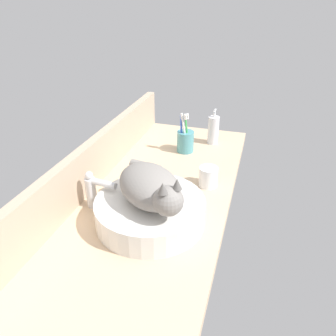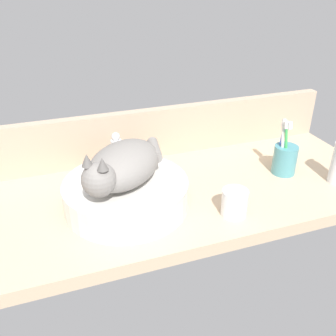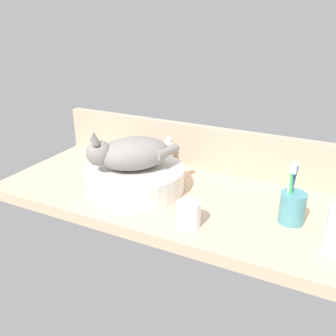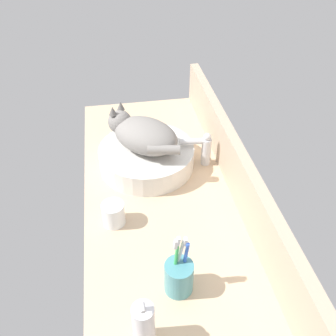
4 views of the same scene
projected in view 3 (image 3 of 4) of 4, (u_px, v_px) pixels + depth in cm
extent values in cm
cube|color=#D1B28E|center=(183.00, 200.00, 130.75)|extent=(132.63, 53.80, 4.00)
cube|color=tan|center=(210.00, 149.00, 147.13)|extent=(132.63, 3.60, 17.58)
cylinder|color=silver|center=(135.00, 178.00, 132.79)|extent=(35.24, 35.24, 8.14)
ellipsoid|color=gray|center=(134.00, 153.00, 129.03)|extent=(29.63, 29.76, 11.00)
sphere|color=gray|center=(99.00, 153.00, 124.91)|extent=(8.80, 8.80, 8.80)
cone|color=#635F5B|center=(96.00, 140.00, 120.58)|extent=(2.80, 2.80, 3.20)
cone|color=#635F5B|center=(94.00, 136.00, 124.41)|extent=(2.80, 2.80, 3.20)
cylinder|color=gray|center=(166.00, 152.00, 128.67)|extent=(5.06, 11.39, 3.20)
cylinder|color=silver|center=(169.00, 156.00, 149.42)|extent=(3.60, 3.60, 11.00)
cylinder|color=silver|center=(162.00, 148.00, 143.63)|extent=(3.24, 10.18, 2.20)
sphere|color=silver|center=(169.00, 140.00, 146.79)|extent=(2.80, 2.80, 2.80)
cylinder|color=silver|center=(336.00, 230.00, 96.94)|extent=(5.27, 5.27, 13.51)
cylinder|color=teal|center=(292.00, 208.00, 111.62)|extent=(7.71, 7.71, 9.69)
cylinder|color=blue|center=(291.00, 192.00, 112.17)|extent=(2.53, 2.02, 17.03)
cube|color=white|center=(294.00, 166.00, 108.83)|extent=(1.43, 0.96, 2.55)
cylinder|color=white|center=(288.00, 195.00, 110.65)|extent=(1.06, 3.83, 16.91)
cube|color=white|center=(292.00, 168.00, 107.31)|extent=(1.22, 1.20, 2.51)
cylinder|color=green|center=(290.00, 196.00, 109.69)|extent=(2.39, 2.43, 17.03)
cube|color=white|center=(294.00, 170.00, 106.35)|extent=(1.41, 1.01, 2.56)
cylinder|color=white|center=(189.00, 214.00, 110.27)|extent=(7.20, 7.20, 7.69)
cylinder|color=silver|center=(189.00, 217.00, 110.74)|extent=(6.34, 6.34, 5.31)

